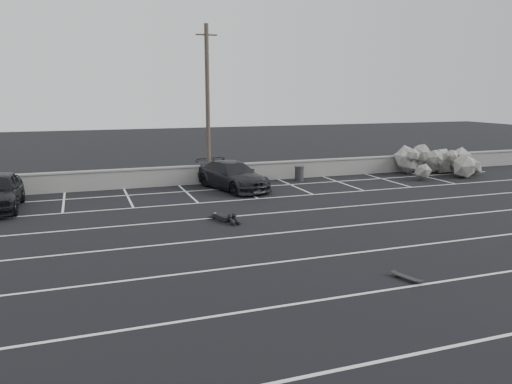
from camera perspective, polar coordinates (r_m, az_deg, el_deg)
name	(u,v)px	position (r m, az deg, el deg)	size (l,w,h in m)	color
ground	(325,257)	(16.11, 7.88, -7.33)	(120.00, 120.00, 0.00)	black
seawall	(213,174)	(28.79, -4.99, 2.12)	(50.00, 0.45, 1.06)	gray
stall_lines	(272,223)	(19.92, 1.83, -3.58)	(36.00, 20.05, 0.01)	silver
car_right	(233,175)	(26.83, -2.68, 1.90)	(2.08, 5.12, 1.49)	black
utility_pole	(208,106)	(27.55, -5.54, 9.75)	(1.16, 0.23, 8.69)	#4C4238
trash_bin	(299,174)	(29.41, 4.97, 2.11)	(0.73, 0.73, 0.88)	#29292C
riprap_pile	(442,165)	(34.03, 20.46, 2.95)	(5.69, 4.75, 1.64)	#9B9991
person	(221,215)	(20.43, -3.98, -2.60)	(1.47, 2.36, 0.44)	black
skateboard	(407,277)	(14.67, 16.82, -9.32)	(0.43, 0.82, 0.10)	black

